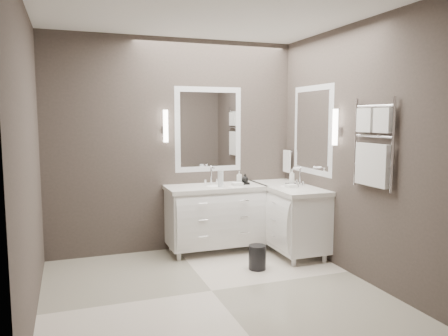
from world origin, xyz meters
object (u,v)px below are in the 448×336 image
object	(u,v)px
vanity_back	(215,214)
waste_bin	(257,257)
towel_ladder	(373,150)
vanity_right	(288,214)

from	to	relation	value
vanity_back	waste_bin	distance (m)	0.91
towel_ladder	waste_bin	size ratio (longest dim) A/B	3.28
vanity_right	vanity_back	bearing A→B (deg)	159.62
vanity_right	towel_ladder	bearing A→B (deg)	-80.16
vanity_back	towel_ladder	distance (m)	2.16
vanity_right	waste_bin	distance (m)	0.88
vanity_back	waste_bin	world-z (taller)	vanity_back
waste_bin	vanity_right	bearing A→B (deg)	36.82
waste_bin	towel_ladder	bearing A→B (deg)	-43.21
vanity_right	towel_ladder	distance (m)	1.60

